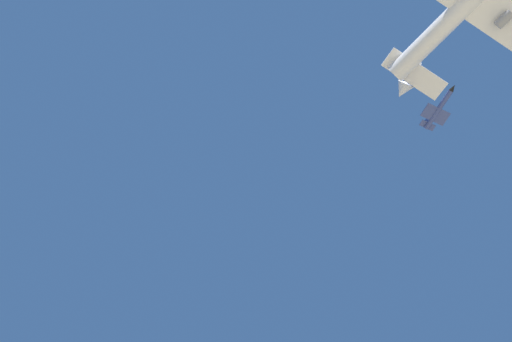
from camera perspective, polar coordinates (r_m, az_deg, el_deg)
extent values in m
cone|color=white|center=(177.14, 16.49, 8.88)|extent=(6.93, 7.31, 5.76)
cylinder|color=gray|center=(175.80, 26.65, 15.32)|extent=(5.68, 5.64, 3.00)
cube|color=white|center=(183.88, 17.45, 11.03)|extent=(8.01, 6.55, 10.37)
cube|color=white|center=(176.70, 17.77, 10.56)|extent=(18.04, 21.94, 4.38)
cylinder|color=#38478C|center=(157.74, 20.22, 6.61)|extent=(12.16, 7.48, 1.50)
cone|color=black|center=(156.75, 21.72, 8.88)|extent=(2.47, 2.27, 1.50)
cube|color=#38478C|center=(157.80, 19.95, 6.13)|extent=(7.67, 9.13, 0.24)
cube|color=#38478C|center=(160.39, 18.95, 5.23)|extent=(2.21, 1.31, 2.60)
cube|color=#38478C|center=(158.86, 19.13, 4.99)|extent=(4.04, 5.17, 0.20)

